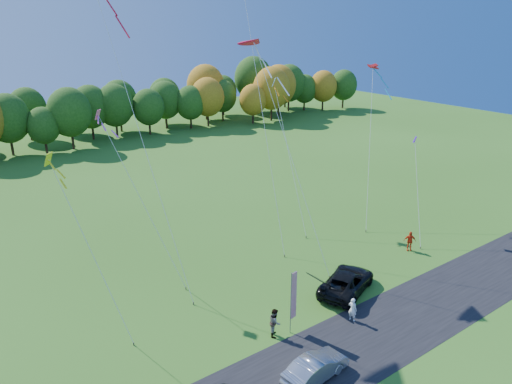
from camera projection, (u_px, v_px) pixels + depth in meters
ground at (310, 316)px, 33.10m from camera, size 160.00×160.00×0.00m
asphalt_strip at (354, 346)px, 30.08m from camera, size 90.00×6.00×0.01m
tree_line at (62, 148)px, 74.73m from camera, size 116.00×12.00×10.00m
black_suv at (347, 282)px, 35.75m from camera, size 6.23×4.58×1.57m
silver_sedan at (316, 368)px, 27.19m from camera, size 4.26×1.85×1.36m
person_tailgate_a at (353, 309)px, 32.33m from camera, size 0.51×0.66×1.63m
person_tailgate_b at (275, 322)px, 30.82m from camera, size 1.10×1.13×1.83m
person_east at (410, 241)px, 41.98m from camera, size 1.02×0.99×1.72m
feather_flag at (293, 295)px, 30.62m from camera, size 0.55×0.16×4.24m
kite_delta_blue at (138, 127)px, 33.91m from camera, size 2.95×10.93×23.18m
kite_parafoil_orange at (256, 70)px, 41.91m from camera, size 5.03×13.02×29.10m
kite_delta_red at (288, 146)px, 37.77m from camera, size 2.48×9.44×18.31m
kite_parafoil_rainbow at (370, 145)px, 47.55m from camera, size 8.02×6.72×14.57m
kite_diamond_yellow at (91, 252)px, 29.41m from camera, size 2.91×5.42×11.74m
kite_diamond_white at (289, 156)px, 45.79m from camera, size 2.73×8.16×13.61m
kite_diamond_pink at (142, 202)px, 35.45m from camera, size 3.74×6.40×12.98m
kite_diamond_blue_low at (418, 192)px, 43.48m from camera, size 3.67×4.49×8.89m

